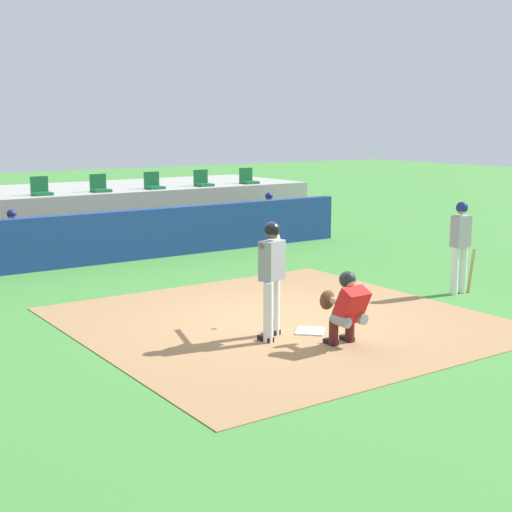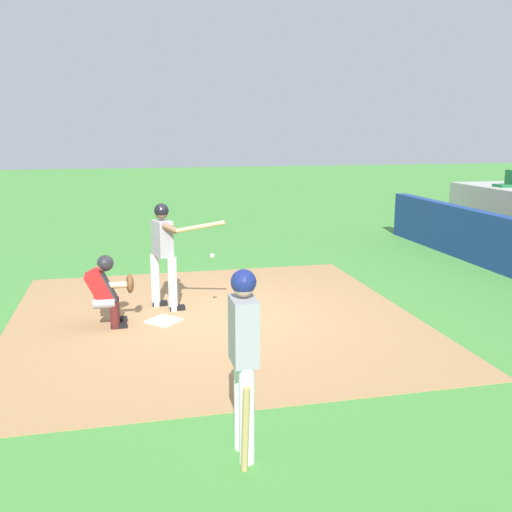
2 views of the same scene
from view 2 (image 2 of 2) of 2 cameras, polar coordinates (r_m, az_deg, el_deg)
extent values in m
plane|color=#428438|center=(9.35, -4.21, -6.21)|extent=(80.00, 80.00, 0.00)
cube|color=#9E754C|center=(9.34, -4.21, -6.17)|extent=(6.40, 6.40, 0.01)
cube|color=white|center=(9.26, -9.14, -6.36)|extent=(0.62, 0.62, 0.02)
cylinder|color=silver|center=(9.95, -9.97, -2.44)|extent=(0.15, 0.15, 0.92)
cylinder|color=silver|center=(9.66, -8.28, -2.83)|extent=(0.15, 0.15, 0.92)
cube|color=gray|center=(9.64, -9.29, 1.73)|extent=(0.44, 0.35, 0.60)
sphere|color=brown|center=(9.57, -9.38, 4.26)|extent=(0.21, 0.21, 0.21)
sphere|color=black|center=(9.57, -9.38, 4.47)|extent=(0.24, 0.24, 0.24)
cylinder|color=brown|center=(9.56, -8.74, 2.94)|extent=(0.56, 0.32, 0.18)
cylinder|color=brown|center=(9.37, -8.55, 2.75)|extent=(0.21, 0.27, 0.17)
cylinder|color=tan|center=(9.15, -5.59, 2.91)|extent=(0.48, 0.76, 0.24)
cube|color=black|center=(10.07, -9.54, -4.70)|extent=(0.14, 0.27, 0.09)
cube|color=black|center=(9.79, -7.85, -5.15)|extent=(0.14, 0.27, 0.09)
cylinder|color=gray|center=(9.29, -14.84, -4.00)|extent=(0.16, 0.32, 0.16)
cylinder|color=#4C1919|center=(9.34, -13.84, -5.19)|extent=(0.14, 0.14, 0.42)
cube|color=black|center=(9.39, -13.42, -6.17)|extent=(0.11, 0.24, 0.08)
cylinder|color=gray|center=(8.98, -14.89, -4.56)|extent=(0.16, 0.32, 0.16)
cylinder|color=#4C1919|center=(9.04, -13.86, -5.79)|extent=(0.14, 0.14, 0.42)
cube|color=black|center=(9.09, -13.42, -6.79)|extent=(0.11, 0.24, 0.08)
cube|color=red|center=(9.08, -15.25, -2.95)|extent=(0.40, 0.44, 0.57)
cube|color=#2D2D33|center=(9.07, -14.50, -2.92)|extent=(0.38, 0.25, 0.45)
sphere|color=tan|center=(8.99, -14.87, -0.83)|extent=(0.21, 0.21, 0.21)
sphere|color=#232328|center=(8.99, -14.74, -0.70)|extent=(0.25, 0.25, 0.25)
cylinder|color=tan|center=(9.11, -13.83, -2.82)|extent=(0.10, 0.45, 0.10)
ellipsoid|color=brown|center=(9.15, -12.42, -2.70)|extent=(0.28, 0.12, 0.30)
sphere|color=white|center=(9.13, -4.39, 0.03)|extent=(0.07, 0.07, 0.07)
cylinder|color=silver|center=(5.55, -1.45, -14.44)|extent=(0.14, 0.14, 0.92)
cylinder|color=silver|center=(5.35, -0.92, -15.57)|extent=(0.14, 0.14, 0.92)
cube|color=gray|center=(5.15, -1.23, -7.45)|extent=(0.36, 0.22, 0.60)
sphere|color=tan|center=(5.02, -1.25, -2.94)|extent=(0.20, 0.20, 0.20)
sphere|color=navy|center=(5.01, -1.25, -2.61)|extent=(0.23, 0.23, 0.23)
cylinder|color=tan|center=(5.20, -1.05, -16.87)|extent=(0.18, 0.06, 0.85)
cylinder|color=#939399|center=(14.12, 23.70, 0.07)|extent=(0.13, 0.13, 0.45)
cube|color=maroon|center=(14.13, 23.47, -0.67)|extent=(0.11, 0.24, 0.08)
cube|color=maroon|center=(13.93, 24.10, -0.90)|extent=(0.11, 0.24, 0.08)
cube|color=#196033|center=(18.00, 23.41, 6.44)|extent=(0.46, 0.46, 0.08)
cube|color=#196033|center=(18.10, 23.99, 7.18)|extent=(0.46, 0.06, 0.40)
camera|label=1|loc=(17.76, -41.05, 10.25)|focal=51.40mm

